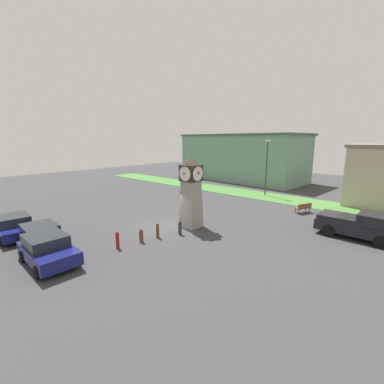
{
  "coord_description": "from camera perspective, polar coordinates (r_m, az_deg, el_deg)",
  "views": [
    {
      "loc": [
        14.06,
        -12.63,
        6.55
      ],
      "look_at": [
        0.63,
        2.55,
        2.4
      ],
      "focal_mm": 24.0,
      "sensor_mm": 36.0,
      "label": 1
    }
  ],
  "objects": [
    {
      "name": "car_by_building",
      "position": [
        16.05,
        -29.38,
        -11.05
      ],
      "size": [
        4.04,
        2.21,
        1.54
      ],
      "color": "navy",
      "rests_on": "ground_plane"
    },
    {
      "name": "bollard_mid_row",
      "position": [
        17.19,
        -11.22,
        -9.43
      ],
      "size": [
        0.26,
        0.26,
        0.9
      ],
      "color": "brown",
      "rests_on": "ground_plane"
    },
    {
      "name": "bench",
      "position": [
        25.42,
        23.52,
        -3.12
      ],
      "size": [
        1.15,
        1.68,
        0.9
      ],
      "color": "brown",
      "rests_on": "ground_plane"
    },
    {
      "name": "bollard_near_tower",
      "position": [
        16.56,
        -16.23,
        -10.18
      ],
      "size": [
        0.21,
        0.21,
        1.07
      ],
      "color": "maroon",
      "rests_on": "ground_plane"
    },
    {
      "name": "clock_tower",
      "position": [
        19.16,
        -0.21,
        -0.12
      ],
      "size": [
        1.63,
        1.72,
        5.3
      ],
      "color": "gray",
      "rests_on": "ground_plane"
    },
    {
      "name": "warehouse_blue_far",
      "position": [
        43.38,
        11.0,
        7.62
      ],
      "size": [
        20.86,
        10.54,
        7.42
      ],
      "color": "gray",
      "rests_on": "ground_plane"
    },
    {
      "name": "car_navy_sedan",
      "position": [
        21.44,
        -34.73,
        -6.26
      ],
      "size": [
        4.11,
        2.36,
        1.46
      ],
      "color": "navy",
      "rests_on": "ground_plane"
    },
    {
      "name": "car_near_tower",
      "position": [
        18.57,
        -30.46,
        -8.39
      ],
      "size": [
        4.04,
        2.31,
        1.39
      ],
      "color": "navy",
      "rests_on": "ground_plane"
    },
    {
      "name": "grass_verge_far",
      "position": [
        33.34,
        9.41,
        0.12
      ],
      "size": [
        49.5,
        4.43,
        0.04
      ],
      "primitive_type": "cube",
      "color": "#477A38",
      "rests_on": "ground_plane"
    },
    {
      "name": "ground_plane",
      "position": [
        20.01,
        -6.26,
        -7.61
      ],
      "size": [
        82.49,
        82.49,
        0.0
      ],
      "primitive_type": "plane",
      "color": "#38383A"
    },
    {
      "name": "pickup_truck",
      "position": [
        20.6,
        32.97,
        -6.19
      ],
      "size": [
        5.0,
        2.25,
        1.85
      ],
      "color": "black",
      "rests_on": "ground_plane"
    },
    {
      "name": "street_lamp_near_road",
      "position": [
        31.31,
        16.27,
        6.04
      ],
      "size": [
        0.5,
        0.24,
        6.57
      ],
      "color": "#333338",
      "rests_on": "ground_plane"
    },
    {
      "name": "bollard_far_row",
      "position": [
        17.71,
        -7.66,
        -8.43
      ],
      "size": [
        0.21,
        0.21,
        1.04
      ],
      "color": "brown",
      "rests_on": "ground_plane"
    },
    {
      "name": "bollard_end_row",
      "position": [
        18.14,
        -2.69,
        -7.9
      ],
      "size": [
        0.24,
        0.24,
        1.0
      ],
      "color": "#333338",
      "rests_on": "ground_plane"
    }
  ]
}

